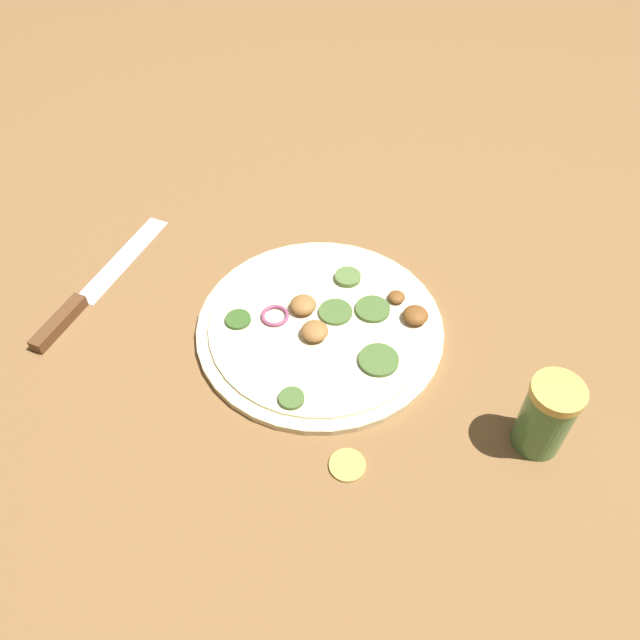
{
  "coord_description": "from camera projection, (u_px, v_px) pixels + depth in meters",
  "views": [
    {
      "loc": [
        -0.18,
        0.55,
        0.68
      ],
      "look_at": [
        0.0,
        0.0,
        0.02
      ],
      "focal_mm": 35.0,
      "sensor_mm": 36.0,
      "label": 1
    }
  ],
  "objects": [
    {
      "name": "ground_plane",
      "position": [
        320.0,
        329.0,
        0.89
      ],
      "size": [
        3.0,
        3.0,
        0.0
      ],
      "primitive_type": "plane",
      "color": "brown"
    },
    {
      "name": "loose_cap",
      "position": [
        347.0,
        464.0,
        0.74
      ],
      "size": [
        0.04,
        0.04,
        0.01
      ],
      "color": "gold",
      "rests_on": "ground_plane"
    },
    {
      "name": "pizza",
      "position": [
        322.0,
        326.0,
        0.88
      ],
      "size": [
        0.35,
        0.35,
        0.03
      ],
      "color": "beige",
      "rests_on": "ground_plane"
    },
    {
      "name": "spice_jar",
      "position": [
        547.0,
        416.0,
        0.73
      ],
      "size": [
        0.06,
        0.06,
        0.11
      ],
      "color": "#4C7F42",
      "rests_on": "ground_plane"
    },
    {
      "name": "knife",
      "position": [
        81.0,
        301.0,
        0.92
      ],
      "size": [
        0.06,
        0.31,
        0.02
      ],
      "rotation": [
        0.0,
        0.0,
        4.62
      ],
      "color": "silver",
      "rests_on": "ground_plane"
    }
  ]
}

